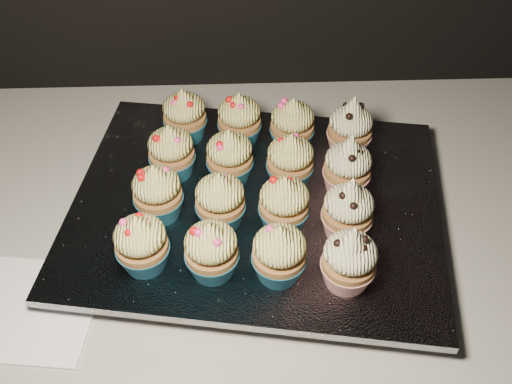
% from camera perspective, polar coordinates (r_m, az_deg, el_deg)
% --- Properties ---
extents(cabinet, '(2.40, 0.60, 0.86)m').
position_cam_1_polar(cabinet, '(1.20, 9.96, -16.83)').
color(cabinet, black).
rests_on(cabinet, ground).
extents(worktop, '(2.44, 0.64, 0.04)m').
position_cam_1_polar(worktop, '(0.83, 13.82, -2.40)').
color(worktop, beige).
rests_on(worktop, cabinet).
extents(napkin, '(0.16, 0.16, 0.00)m').
position_cam_1_polar(napkin, '(0.74, -21.23, -10.88)').
color(napkin, white).
rests_on(napkin, worktop).
extents(baking_tray, '(0.49, 0.40, 0.02)m').
position_cam_1_polar(baking_tray, '(0.77, -0.00, -2.01)').
color(baking_tray, black).
rests_on(baking_tray, worktop).
extents(foil_lining, '(0.53, 0.45, 0.01)m').
position_cam_1_polar(foil_lining, '(0.76, -0.00, -1.15)').
color(foil_lining, silver).
rests_on(foil_lining, baking_tray).
extents(cupcake_0, '(0.06, 0.06, 0.08)m').
position_cam_1_polar(cupcake_0, '(0.67, -11.38, -5.07)').
color(cupcake_0, '#185A74').
rests_on(cupcake_0, foil_lining).
extents(cupcake_1, '(0.06, 0.06, 0.08)m').
position_cam_1_polar(cupcake_1, '(0.65, -4.48, -5.83)').
color(cupcake_1, '#185A74').
rests_on(cupcake_1, foil_lining).
extents(cupcake_2, '(0.06, 0.06, 0.08)m').
position_cam_1_polar(cupcake_2, '(0.65, 2.33, -6.18)').
color(cupcake_2, '#185A74').
rests_on(cupcake_2, foil_lining).
extents(cupcake_3, '(0.06, 0.06, 0.10)m').
position_cam_1_polar(cupcake_3, '(0.65, 9.31, -6.68)').
color(cupcake_3, '#AB2317').
rests_on(cupcake_3, foil_lining).
extents(cupcake_4, '(0.06, 0.06, 0.08)m').
position_cam_1_polar(cupcake_4, '(0.72, -9.82, -0.08)').
color(cupcake_4, '#185A74').
rests_on(cupcake_4, foil_lining).
extents(cupcake_5, '(0.06, 0.06, 0.08)m').
position_cam_1_polar(cupcake_5, '(0.70, -3.60, -0.89)').
color(cupcake_5, '#185A74').
rests_on(cupcake_5, foil_lining).
extents(cupcake_6, '(0.06, 0.06, 0.08)m').
position_cam_1_polar(cupcake_6, '(0.70, 2.81, -1.23)').
color(cupcake_6, '#185A74').
rests_on(cupcake_6, foil_lining).
extents(cupcake_7, '(0.06, 0.06, 0.10)m').
position_cam_1_polar(cupcake_7, '(0.70, 9.17, -1.82)').
color(cupcake_7, '#AB2317').
rests_on(cupcake_7, foil_lining).
extents(cupcake_8, '(0.06, 0.06, 0.08)m').
position_cam_1_polar(cupcake_8, '(0.77, -8.45, 3.95)').
color(cupcake_8, '#185A74').
rests_on(cupcake_8, foil_lining).
extents(cupcake_9, '(0.06, 0.06, 0.08)m').
position_cam_1_polar(cupcake_9, '(0.76, -2.65, 3.51)').
color(cupcake_9, '#185A74').
rests_on(cupcake_9, foil_lining).
extents(cupcake_10, '(0.06, 0.06, 0.08)m').
position_cam_1_polar(cupcake_10, '(0.75, 3.43, 3.10)').
color(cupcake_10, '#185A74').
rests_on(cupcake_10, foil_lining).
extents(cupcake_11, '(0.06, 0.06, 0.10)m').
position_cam_1_polar(cupcake_11, '(0.75, 9.14, 2.49)').
color(cupcake_11, '#AB2317').
rests_on(cupcake_11, foil_lining).
extents(cupcake_12, '(0.06, 0.06, 0.08)m').
position_cam_1_polar(cupcake_12, '(0.83, -7.15, 7.57)').
color(cupcake_12, '#185A74').
rests_on(cupcake_12, foil_lining).
extents(cupcake_13, '(0.06, 0.06, 0.08)m').
position_cam_1_polar(cupcake_13, '(0.82, -1.68, 7.21)').
color(cupcake_13, '#185A74').
rests_on(cupcake_13, foil_lining).
extents(cupcake_14, '(0.06, 0.06, 0.08)m').
position_cam_1_polar(cupcake_14, '(0.81, 3.64, 6.69)').
color(cupcake_14, '#185A74').
rests_on(cupcake_14, foil_lining).
extents(cupcake_15, '(0.06, 0.06, 0.10)m').
position_cam_1_polar(cupcake_15, '(0.81, 9.39, 6.31)').
color(cupcake_15, '#AB2317').
rests_on(cupcake_15, foil_lining).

